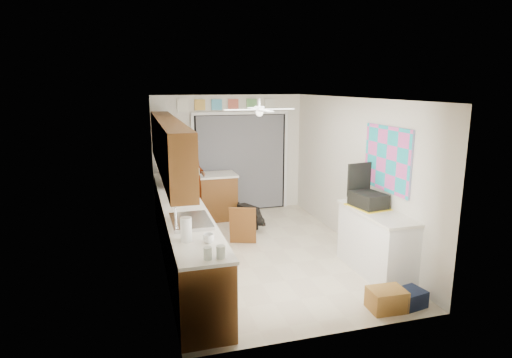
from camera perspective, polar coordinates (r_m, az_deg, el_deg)
floor at (r=7.17m, az=0.89°, el=-9.68°), size 5.00×5.00×0.00m
ceiling at (r=6.65m, az=0.97°, el=10.71°), size 5.00×5.00×0.00m
wall_back at (r=9.18m, az=-3.63°, el=3.33°), size 3.20×0.00×3.20m
wall_front at (r=4.55m, az=10.19°, el=-6.35°), size 3.20×0.00×3.20m
wall_left at (r=6.53m, az=-12.63°, el=-0.71°), size 0.00×5.00×5.00m
wall_right at (r=7.42m, az=12.84°, el=0.85°), size 0.00×5.00×5.00m
left_base_cabinets at (r=6.77m, az=-9.76°, el=-7.16°), size 0.60×4.80×0.90m
left_countertop at (r=6.63m, az=-9.82°, el=-3.32°), size 0.62×4.80×0.04m
upper_cabinets at (r=6.64m, az=-11.58°, el=4.39°), size 0.32×4.00×0.80m
sink_basin at (r=5.67m, az=-8.70°, el=-5.64°), size 0.50×0.76×0.06m
faucet at (r=5.62m, az=-10.65°, el=-4.85°), size 0.03×0.03×0.22m
peninsula_base at (r=8.77m, az=-6.04°, el=-2.49°), size 1.00×0.60×0.90m
peninsula_top at (r=8.66m, az=-6.11°, el=0.51°), size 1.04×0.64×0.04m
back_opening_recess at (r=9.24m, az=-2.05°, el=2.15°), size 2.00×0.06×2.10m
curtain_panel at (r=9.20m, az=-1.99°, el=2.10°), size 1.90×0.03×2.05m
door_trim_left at (r=9.03m, az=-8.31°, el=1.77°), size 0.06×0.04×2.10m
door_trim_right at (r=9.51m, az=3.97°, el=2.42°), size 0.06×0.04×2.10m
door_trim_head at (r=9.08m, az=-2.06°, el=8.77°), size 2.10×0.04×0.06m
header_frame_0 at (r=8.94m, az=-7.49°, el=9.77°), size 0.22×0.02×0.22m
header_frame_1 at (r=9.00m, az=-5.25°, el=9.84°), size 0.22×0.02×0.22m
header_frame_2 at (r=9.07m, az=-3.05°, el=9.89°), size 0.22×0.02×0.22m
header_frame_3 at (r=9.17m, az=-0.58°, el=9.94°), size 0.22×0.02×0.22m
header_frame_4 at (r=9.28m, az=1.84°, el=9.96°), size 0.22×0.02×0.22m
route66_sign at (r=8.89m, az=-9.75°, el=9.68°), size 0.22×0.02×0.26m
right_counter_base at (r=6.52m, az=15.64°, el=-8.25°), size 0.50×1.40×0.90m
right_counter_top at (r=6.37m, az=15.81°, el=-4.29°), size 0.54×1.44×0.04m
abstract_painting at (r=6.50m, az=17.07°, el=2.58°), size 0.03×1.15×0.95m
ceiling_fan at (r=6.85m, az=0.47°, el=9.25°), size 1.14×1.14×0.24m
microwave at (r=7.77m, az=-10.62°, el=0.36°), size 0.41×0.60×0.33m
soap_bottle at (r=6.68m, az=-10.55°, el=-1.68°), size 0.16×0.16×0.31m
cup at (r=4.94m, az=-6.36°, el=-7.87°), size 0.17×0.17×0.11m
jar_a at (r=4.51m, az=-4.72°, el=-9.66°), size 0.13×0.13×0.13m
jar_b at (r=4.49m, az=-6.45°, el=-9.82°), size 0.09×0.09×0.13m
paper_towel_roll at (r=4.99m, az=-9.31°, el=-6.65°), size 0.15×0.15×0.28m
suitcase at (r=6.50m, az=14.74°, el=-2.71°), size 0.45×0.56×0.22m
suitcase_rim at (r=6.53m, az=14.68°, el=-3.64°), size 0.52×0.64×0.02m
suitcase_lid at (r=6.68m, az=13.60°, el=-0.03°), size 0.42×0.10×0.50m
cardboard_box at (r=5.66m, az=17.01°, el=-15.11°), size 0.45×0.35×0.27m
navy_crate at (r=5.85m, az=19.83°, el=-14.70°), size 0.39×0.35×0.21m
cabinet_door_panel at (r=7.37m, az=-1.78°, el=-6.22°), size 0.49×0.32×0.68m
man at (r=8.17m, az=-8.32°, el=-0.17°), size 0.56×0.75×1.87m
dog at (r=8.21m, az=-1.05°, el=-4.91°), size 0.51×0.70×0.51m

